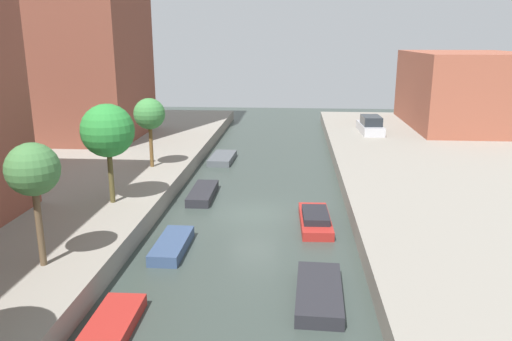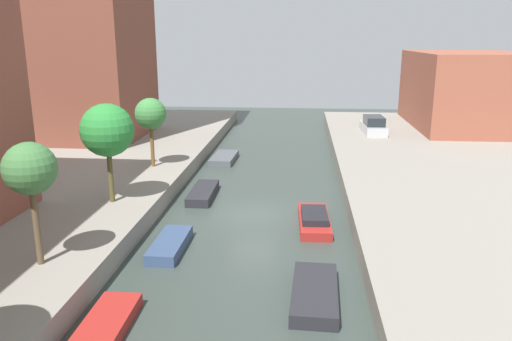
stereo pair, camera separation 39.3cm
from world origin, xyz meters
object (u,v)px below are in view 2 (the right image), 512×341
at_px(moored_boat_left_2, 170,245).
at_px(parked_car, 373,126).
at_px(moored_boat_left_3, 203,193).
at_px(street_tree_2, 107,131).
at_px(moored_boat_left_4, 224,158).
at_px(moored_boat_left_1, 107,323).
at_px(moored_boat_right_2, 315,293).
at_px(street_tree_1, 30,170).
at_px(street_tree_3, 151,114).
at_px(moored_boat_right_3, 314,220).
at_px(low_block_right, 469,90).

bearing_deg(moored_boat_left_2, parked_car, 63.52).
height_order(moored_boat_left_2, moored_boat_left_3, moored_boat_left_3).
xyz_separation_m(street_tree_2, moored_boat_left_4, (3.82, 13.26, -4.50)).
relative_size(moored_boat_left_1, moored_boat_right_2, 0.79).
relative_size(street_tree_1, street_tree_3, 1.04).
height_order(street_tree_2, moored_boat_right_3, street_tree_2).
bearing_deg(moored_boat_left_3, moored_boat_right_2, -61.22).
relative_size(street_tree_2, parked_car, 1.06).
distance_m(low_block_right, moored_boat_right_2, 36.00).
bearing_deg(street_tree_2, street_tree_1, -90.00).
relative_size(street_tree_3, moored_boat_left_3, 1.08).
bearing_deg(street_tree_2, parked_car, 52.28).
relative_size(moored_boat_left_3, moored_boat_right_2, 1.00).
distance_m(moored_boat_left_1, moored_boat_left_3, 14.16).
height_order(street_tree_1, moored_boat_right_2, street_tree_1).
relative_size(moored_boat_left_1, moored_boat_left_2, 0.90).
xyz_separation_m(low_block_right, parked_car, (-9.21, -4.32, -2.82)).
bearing_deg(moored_boat_left_2, moored_boat_left_4, 90.38).
bearing_deg(moored_boat_left_2, moored_boat_left_1, -93.90).
bearing_deg(moored_boat_left_1, moored_boat_right_2, 20.24).
distance_m(street_tree_2, moored_boat_left_3, 7.30).
bearing_deg(moored_boat_left_2, street_tree_1, -135.49).
bearing_deg(parked_car, street_tree_3, -140.24).
bearing_deg(street_tree_1, street_tree_3, 90.00).
relative_size(parked_car, moored_boat_left_1, 1.46).
distance_m(street_tree_1, street_tree_3, 14.82).
height_order(parked_car, moored_boat_left_1, parked_car).
height_order(low_block_right, moored_boat_left_2, low_block_right).
height_order(parked_car, moored_boat_right_3, parked_car).
relative_size(street_tree_1, moored_boat_left_3, 1.12).
distance_m(low_block_right, moored_boat_left_2, 35.94).
distance_m(street_tree_3, moored_boat_left_4, 8.17).
xyz_separation_m(low_block_right, street_tree_3, (-25.25, -17.67, 0.01)).
bearing_deg(moored_boat_right_2, moored_boat_left_3, 118.78).
distance_m(low_block_right, street_tree_1, 41.15).
height_order(moored_boat_left_3, moored_boat_left_4, moored_boat_left_3).
xyz_separation_m(low_block_right, moored_boat_left_4, (-21.43, -11.80, -4.22)).
bearing_deg(moored_boat_right_2, street_tree_1, 179.99).
bearing_deg(moored_boat_left_2, street_tree_2, 137.83).
relative_size(low_block_right, street_tree_1, 3.16).
xyz_separation_m(street_tree_2, parked_car, (16.04, 20.74, -3.11)).
relative_size(street_tree_3, moored_boat_right_2, 1.08).
distance_m(moored_boat_left_1, moored_boat_right_2, 7.27).
xyz_separation_m(low_block_right, moored_boat_left_1, (-21.76, -35.01, -4.23)).
height_order(street_tree_3, moored_boat_left_1, street_tree_3).
relative_size(street_tree_3, moored_boat_left_1, 1.37).
bearing_deg(moored_boat_left_4, parked_car, 31.49).
height_order(parked_car, moored_boat_right_2, parked_car).
relative_size(street_tree_2, moored_boat_left_4, 1.27).
bearing_deg(moored_boat_right_3, street_tree_3, 144.99).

